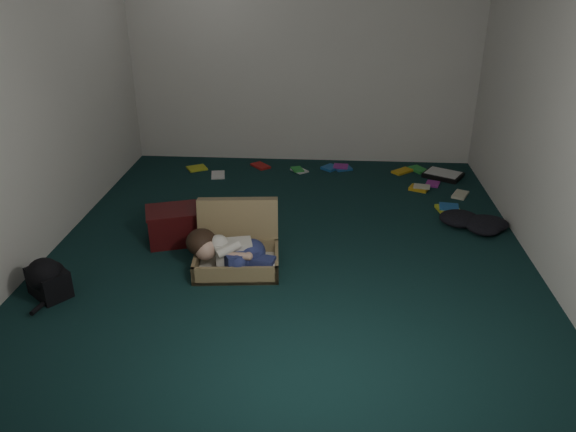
# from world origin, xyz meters

# --- Properties ---
(floor) EXTENTS (4.50, 4.50, 0.00)m
(floor) POSITION_xyz_m (0.00, 0.00, 0.00)
(floor) COLOR #0E2A29
(floor) RESTS_ON ground
(wall_back) EXTENTS (4.50, 0.00, 4.50)m
(wall_back) POSITION_xyz_m (0.00, 2.25, 1.30)
(wall_back) COLOR white
(wall_back) RESTS_ON ground
(wall_front) EXTENTS (4.50, 0.00, 4.50)m
(wall_front) POSITION_xyz_m (0.00, -2.25, 1.30)
(wall_front) COLOR white
(wall_front) RESTS_ON ground
(wall_left) EXTENTS (0.00, 4.50, 4.50)m
(wall_left) POSITION_xyz_m (-2.00, 0.00, 1.30)
(wall_left) COLOR white
(wall_left) RESTS_ON ground
(wall_right) EXTENTS (0.00, 4.50, 4.50)m
(wall_right) POSITION_xyz_m (2.00, 0.00, 1.30)
(wall_right) COLOR white
(wall_right) RESTS_ON ground
(suitcase) EXTENTS (0.72, 0.70, 0.49)m
(suitcase) POSITION_xyz_m (-0.40, -0.31, 0.15)
(suitcase) COLOR olive
(suitcase) RESTS_ON floor
(person) EXTENTS (0.73, 0.35, 0.30)m
(person) POSITION_xyz_m (-0.43, -0.48, 0.19)
(person) COLOR silver
(person) RESTS_ON suitcase
(maroon_bin) EXTENTS (0.53, 0.47, 0.31)m
(maroon_bin) POSITION_xyz_m (-1.01, 0.01, 0.15)
(maroon_bin) COLOR #420D0E
(maroon_bin) RESTS_ON floor
(backpack) EXTENTS (0.49, 0.48, 0.23)m
(backpack) POSITION_xyz_m (-1.70, -0.90, 0.11)
(backpack) COLOR black
(backpack) RESTS_ON floor
(clothing_pile) EXTENTS (0.52, 0.47, 0.14)m
(clothing_pile) POSITION_xyz_m (1.70, 0.52, 0.07)
(clothing_pile) COLOR black
(clothing_pile) RESTS_ON floor
(paper_tray) EXTENTS (0.49, 0.45, 0.06)m
(paper_tray) POSITION_xyz_m (1.62, 1.76, 0.03)
(paper_tray) COLOR black
(paper_tray) RESTS_ON floor
(book_scatter) EXTENTS (3.10, 1.36, 0.02)m
(book_scatter) POSITION_xyz_m (0.64, 1.67, 0.01)
(book_scatter) COLOR #C2CD24
(book_scatter) RESTS_ON floor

